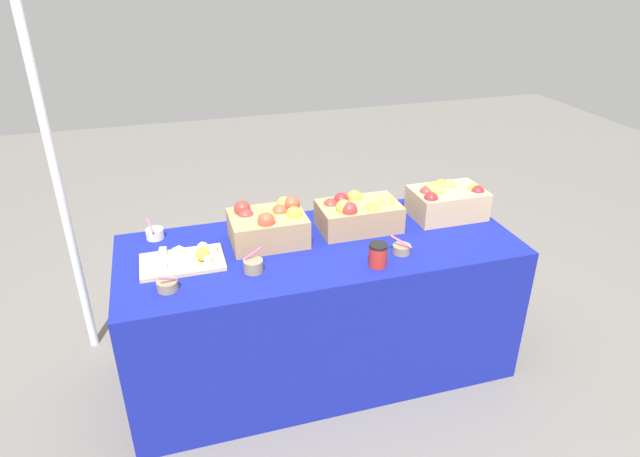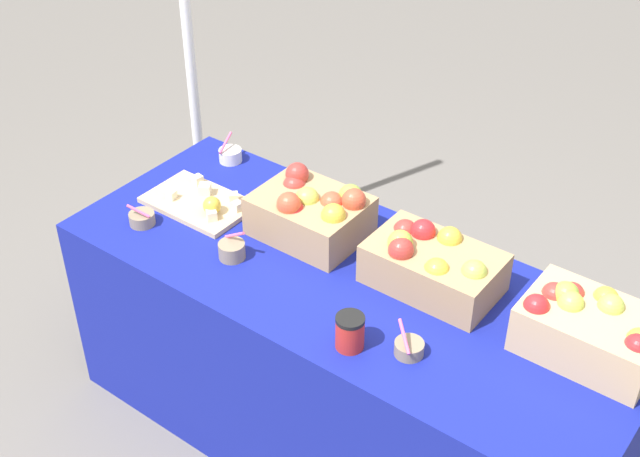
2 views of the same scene
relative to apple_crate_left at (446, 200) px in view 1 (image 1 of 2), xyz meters
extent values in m
plane|color=slate|center=(-0.73, -0.11, -0.83)|extent=(10.00, 10.00, 0.00)
cube|color=navy|center=(-0.73, -0.11, -0.46)|extent=(1.90, 0.76, 0.74)
cube|color=tan|center=(0.00, 0.00, -0.01)|extent=(0.37, 0.25, 0.15)
sphere|color=#B2332D|center=(-0.08, 0.04, 0.05)|extent=(0.07, 0.07, 0.07)
sphere|color=gold|center=(0.00, 0.08, 0.05)|extent=(0.07, 0.07, 0.07)
sphere|color=gold|center=(0.14, -0.03, 0.05)|extent=(0.07, 0.07, 0.07)
sphere|color=#B2332D|center=(-0.12, 0.01, 0.05)|extent=(0.07, 0.07, 0.07)
sphere|color=red|center=(-0.13, -0.07, 0.06)|extent=(0.07, 0.07, 0.07)
sphere|color=#B2C64C|center=(-0.06, -0.01, 0.06)|extent=(0.07, 0.07, 0.07)
sphere|color=red|center=(0.14, -0.05, 0.05)|extent=(0.07, 0.07, 0.07)
sphere|color=#99B742|center=(-0.09, 0.02, 0.07)|extent=(0.07, 0.07, 0.07)
sphere|color=#B2C64C|center=(0.03, 0.05, 0.06)|extent=(0.07, 0.07, 0.07)
cube|color=tan|center=(-0.49, 0.00, -0.02)|extent=(0.40, 0.25, 0.13)
sphere|color=#99B742|center=(-0.59, -0.05, 0.06)|extent=(0.08, 0.08, 0.08)
sphere|color=#B2C64C|center=(-0.35, -0.02, 0.04)|extent=(0.08, 0.08, 0.08)
sphere|color=red|center=(-0.57, 0.05, 0.05)|extent=(0.08, 0.08, 0.08)
sphere|color=gold|center=(-0.44, -0.07, 0.03)|extent=(0.08, 0.08, 0.08)
sphere|color=#B2332D|center=(-0.57, -0.08, 0.06)|extent=(0.08, 0.08, 0.08)
sphere|color=gold|center=(-0.49, 0.07, 0.04)|extent=(0.08, 0.08, 0.08)
sphere|color=#B2332D|center=(-0.62, 0.04, 0.03)|extent=(0.08, 0.08, 0.08)
cube|color=tan|center=(-0.96, -0.01, -0.02)|extent=(0.36, 0.27, 0.14)
sphere|color=#B2C64C|center=(-0.96, -0.02, 0.05)|extent=(0.08, 0.08, 0.08)
sphere|color=#99B742|center=(-0.85, 0.07, 0.06)|extent=(0.08, 0.08, 0.08)
sphere|color=#D14C33|center=(-0.98, -0.10, 0.06)|extent=(0.08, 0.08, 0.08)
sphere|color=#B2332D|center=(-1.06, 0.04, 0.03)|extent=(0.08, 0.08, 0.08)
sphere|color=#B2332D|center=(-1.06, 0.06, 0.07)|extent=(0.08, 0.08, 0.08)
sphere|color=#D14C33|center=(-0.82, 0.04, 0.07)|extent=(0.08, 0.08, 0.08)
sphere|color=gold|center=(-0.83, -0.05, 0.05)|extent=(0.08, 0.08, 0.08)
sphere|color=#D14C33|center=(-0.89, 0.02, 0.04)|extent=(0.08, 0.08, 0.08)
sphere|color=red|center=(-0.97, -0.09, 0.04)|extent=(0.08, 0.08, 0.08)
sphere|color=#B2332D|center=(-1.05, 0.03, 0.04)|extent=(0.08, 0.08, 0.08)
cube|color=#D1B284|center=(-1.37, -0.11, -0.08)|extent=(0.37, 0.23, 0.02)
cube|color=beige|center=(-1.22, -0.07, -0.05)|extent=(0.03, 0.03, 0.03)
cube|color=beige|center=(-1.38, -0.07, -0.05)|extent=(0.05, 0.05, 0.04)
cube|color=beige|center=(-1.45, -0.03, -0.05)|extent=(0.04, 0.04, 0.03)
sphere|color=gold|center=(-1.28, -0.14, -0.04)|extent=(0.06, 0.06, 0.06)
cube|color=beige|center=(-1.27, -0.04, -0.05)|extent=(0.04, 0.04, 0.03)
cube|color=beige|center=(-1.46, -0.16, -0.05)|extent=(0.04, 0.04, 0.03)
cube|color=beige|center=(-1.26, -0.17, -0.05)|extent=(0.05, 0.05, 0.03)
cylinder|color=silver|center=(-1.48, 0.18, -0.06)|extent=(0.09, 0.09, 0.05)
cylinder|color=#EA598C|center=(-1.50, 0.17, -0.01)|extent=(0.03, 0.10, 0.05)
cylinder|color=gray|center=(-1.44, -0.31, -0.07)|extent=(0.09, 0.09, 0.04)
cylinder|color=#EA598C|center=(-1.44, -0.33, -0.02)|extent=(0.08, 0.04, 0.04)
cylinder|color=gray|center=(-1.08, -0.27, -0.06)|extent=(0.09, 0.09, 0.05)
cylinder|color=#EA598C|center=(-1.08, -0.25, -0.01)|extent=(0.09, 0.01, 0.06)
cylinder|color=gray|center=(-0.39, -0.30, -0.07)|extent=(0.08, 0.08, 0.04)
cylinder|color=#EA598C|center=(-0.40, -0.32, -0.02)|extent=(0.08, 0.08, 0.05)
cylinder|color=red|center=(-0.54, -0.38, -0.04)|extent=(0.08, 0.08, 0.10)
cylinder|color=black|center=(-0.54, -0.38, 0.01)|extent=(0.08, 0.08, 0.01)
cylinder|color=white|center=(-1.90, 0.42, 0.21)|extent=(0.04, 0.04, 2.08)
camera|label=1|loc=(-1.39, -2.34, 1.18)|focal=31.00mm
camera|label=2|loc=(0.46, -1.84, 1.59)|focal=47.93mm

